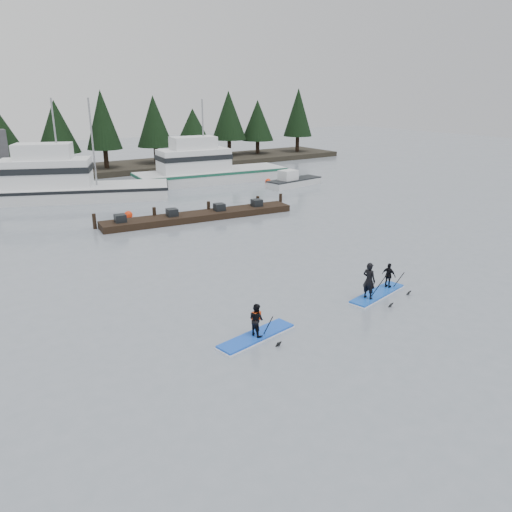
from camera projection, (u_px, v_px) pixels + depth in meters
ground at (343, 323)px, 19.36m from camera, size 160.00×160.00×0.00m
far_shore at (63, 173)px, 52.22m from camera, size 70.00×8.00×0.60m
treeline at (64, 176)px, 52.32m from camera, size 60.00×4.00×8.00m
fishing_boat_large at (66, 192)px, 40.85m from camera, size 15.81×10.03×8.94m
fishing_boat_medium at (207, 176)px, 48.62m from camera, size 15.08×5.83×8.72m
skiff at (294, 182)px, 46.77m from camera, size 5.87×2.48×0.66m
floating_dock at (200, 216)px, 34.83m from camera, size 13.73×3.33×0.45m
buoy_c at (268, 183)px, 48.26m from camera, size 0.57×0.57×0.57m
buoy_b at (129, 217)px, 35.46m from camera, size 0.57×0.57×0.57m
paddleboard_solo at (256, 327)px, 18.11m from camera, size 3.31×1.32×1.82m
paddleboard_duo at (377, 284)px, 21.76m from camera, size 3.41×1.54×2.23m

